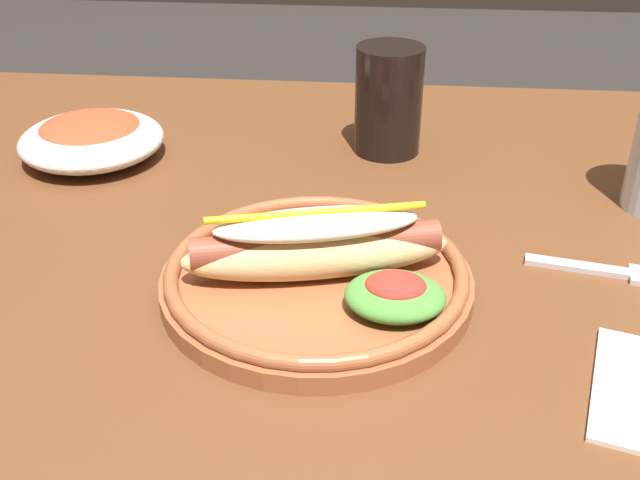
# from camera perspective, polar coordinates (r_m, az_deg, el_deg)

# --- Properties ---
(dining_table) EXTENTS (1.40, 0.88, 0.74)m
(dining_table) POSITION_cam_1_polar(r_m,az_deg,el_deg) (0.73, 3.20, -6.68)
(dining_table) COLOR brown
(dining_table) RESTS_ON ground_plane
(hot_dog_plate) EXTENTS (0.25, 0.25, 0.08)m
(hot_dog_plate) POSITION_cam_1_polar(r_m,az_deg,el_deg) (0.60, 0.03, -2.25)
(hot_dog_plate) COLOR #9E5633
(hot_dog_plate) RESTS_ON dining_table
(fork) EXTENTS (0.12, 0.04, 0.00)m
(fork) POSITION_cam_1_polar(r_m,az_deg,el_deg) (0.68, 21.28, -2.25)
(fork) COLOR silver
(fork) RESTS_ON dining_table
(soda_cup) EXTENTS (0.07, 0.07, 0.12)m
(soda_cup) POSITION_cam_1_polar(r_m,az_deg,el_deg) (0.84, 5.23, 10.53)
(soda_cup) COLOR black
(soda_cup) RESTS_ON dining_table
(side_bowl) EXTENTS (0.16, 0.16, 0.05)m
(side_bowl) POSITION_cam_1_polar(r_m,az_deg,el_deg) (0.86, -16.97, 7.45)
(side_bowl) COLOR silver
(side_bowl) RESTS_ON dining_table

